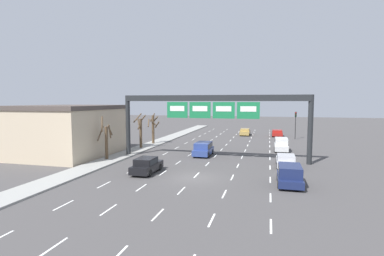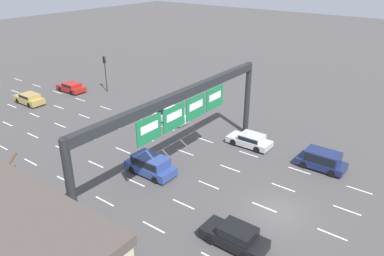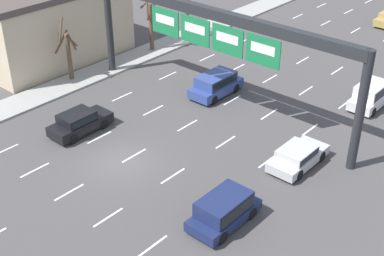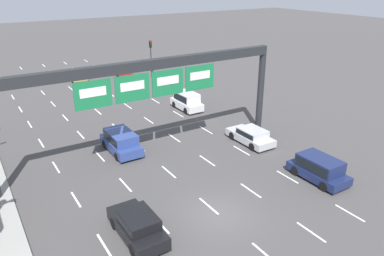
% 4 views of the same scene
% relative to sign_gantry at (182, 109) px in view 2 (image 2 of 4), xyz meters
% --- Properties ---
extents(ground_plane, '(220.00, 220.00, 0.00)m').
position_rel_sign_gantry_xyz_m(ground_plane, '(0.00, -8.66, -6.00)').
color(ground_plane, '#474444').
extents(lane_dashes, '(13.32, 67.00, 0.01)m').
position_rel_sign_gantry_xyz_m(lane_dashes, '(0.00, 4.84, -6.00)').
color(lane_dashes, white).
rests_on(lane_dashes, ground_plane).
extents(sign_gantry, '(21.95, 0.70, 7.53)m').
position_rel_sign_gantry_xyz_m(sign_gantry, '(0.00, 0.00, 0.00)').
color(sign_gantry, '#232628').
rests_on(sign_gantry, ground_plane).
extents(suv_white, '(1.80, 3.91, 1.82)m').
position_rel_sign_gantry_xyz_m(suv_white, '(8.09, 8.09, -5.00)').
color(suv_white, silver).
rests_on(suv_white, ground_plane).
extents(suv_navy, '(1.95, 4.11, 1.64)m').
position_rel_sign_gantry_xyz_m(suv_navy, '(8.11, -8.98, -5.09)').
color(suv_navy, '#19234C').
rests_on(suv_navy, ground_plane).
extents(car_silver, '(1.91, 4.32, 1.29)m').
position_rel_sign_gantry_xyz_m(car_silver, '(8.17, -1.93, -5.30)').
color(car_silver, '#B7B7BC').
rests_on(car_silver, ground_plane).
extents(car_gold, '(1.88, 4.36, 1.36)m').
position_rel_sign_gantry_xyz_m(car_gold, '(1.83, 26.17, -5.27)').
color(car_gold, '#A88947').
rests_on(car_gold, ground_plane).
extents(suv_blue, '(1.97, 4.40, 1.68)m').
position_rel_sign_gantry_xyz_m(suv_blue, '(-1.53, 2.28, -5.06)').
color(suv_blue, navy).
rests_on(suv_blue, ground_plane).
extents(car_black, '(1.83, 4.29, 1.49)m').
position_rel_sign_gantry_xyz_m(car_black, '(-4.82, -8.03, -5.21)').
color(car_black, black).
rests_on(car_black, ground_plane).
extents(car_red, '(1.98, 4.22, 1.26)m').
position_rel_sign_gantry_xyz_m(car_red, '(8.02, 25.99, -5.31)').
color(car_red, maroon).
rests_on(car_red, ground_plane).
extents(traffic_light_near_gantry, '(0.30, 0.35, 4.92)m').
position_rel_sign_gantry_xyz_m(traffic_light_near_gantry, '(11.00, 22.07, -2.50)').
color(traffic_light_near_gantry, black).
rests_on(traffic_light_near_gantry, ground_plane).
extents(tree_bare_closest, '(1.47, 1.56, 4.94)m').
position_rel_sign_gantry_xyz_m(tree_bare_closest, '(-11.83, -3.31, -3.56)').
color(tree_bare_closest, brown).
rests_on(tree_bare_closest, sidewalk_left).
extents(tree_bare_third, '(1.70, 1.56, 4.94)m').
position_rel_sign_gantry_xyz_m(tree_bare_third, '(-11.44, 5.41, -3.37)').
color(tree_bare_third, brown).
rests_on(tree_bare_third, sidewalk_left).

